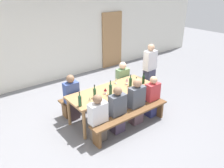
% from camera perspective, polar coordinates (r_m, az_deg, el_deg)
% --- Properties ---
extents(ground_plane, '(24.00, 24.00, 0.00)m').
position_cam_1_polar(ground_plane, '(5.79, 0.00, -8.15)').
color(ground_plane, slate).
extents(back_wall, '(14.00, 0.20, 3.20)m').
position_cam_1_polar(back_wall, '(7.75, -14.72, 12.35)').
color(back_wall, silver).
rests_on(back_wall, ground).
extents(wooden_door, '(0.90, 0.06, 2.10)m').
position_cam_1_polar(wooden_door, '(8.91, 0.02, 10.99)').
color(wooden_door, '#9E7247').
rests_on(wooden_door, ground).
extents(tasting_table, '(2.17, 0.80, 0.75)m').
position_cam_1_polar(tasting_table, '(5.45, 0.00, -2.17)').
color(tasting_table, '#9E7247').
rests_on(tasting_table, ground).
extents(bench_near, '(2.07, 0.30, 0.45)m').
position_cam_1_polar(bench_near, '(5.15, 4.84, -8.06)').
color(bench_near, brown).
rests_on(bench_near, ground).
extents(bench_far, '(2.07, 0.30, 0.45)m').
position_cam_1_polar(bench_far, '(6.10, -4.04, -2.50)').
color(bench_far, brown).
rests_on(bench_far, ground).
extents(wine_bottle_0, '(0.07, 0.07, 0.29)m').
position_cam_1_polar(wine_bottle_0, '(5.76, 7.92, 1.13)').
color(wine_bottle_0, '#143319').
rests_on(wine_bottle_0, tasting_table).
extents(wine_bottle_1, '(0.07, 0.07, 0.30)m').
position_cam_1_polar(wine_bottle_1, '(5.04, -4.39, -2.21)').
color(wine_bottle_1, '#234C2D').
rests_on(wine_bottle_1, tasting_table).
extents(wine_bottle_2, '(0.07, 0.07, 0.34)m').
position_cam_1_polar(wine_bottle_2, '(5.14, -0.37, -1.36)').
color(wine_bottle_2, '#234C2D').
rests_on(wine_bottle_2, tasting_table).
extents(wine_bottle_3, '(0.07, 0.07, 0.30)m').
position_cam_1_polar(wine_bottle_3, '(5.46, 6.11, -0.11)').
color(wine_bottle_3, '#234C2D').
rests_on(wine_bottle_3, tasting_table).
extents(wine_bottle_4, '(0.07, 0.07, 0.30)m').
position_cam_1_polar(wine_bottle_4, '(5.59, 4.67, 0.57)').
color(wine_bottle_4, '#234C2D').
rests_on(wine_bottle_4, tasting_table).
extents(wine_bottle_5, '(0.07, 0.07, 0.33)m').
position_cam_1_polar(wine_bottle_5, '(4.72, -8.10, -4.19)').
color(wine_bottle_5, '#234C2D').
rests_on(wine_bottle_5, tasting_table).
extents(wine_glass_0, '(0.07, 0.07, 0.17)m').
position_cam_1_polar(wine_glass_0, '(5.67, 3.81, 1.03)').
color(wine_glass_0, silver).
rests_on(wine_glass_0, tasting_table).
extents(wine_glass_1, '(0.07, 0.07, 0.16)m').
position_cam_1_polar(wine_glass_1, '(4.78, -5.60, -3.77)').
color(wine_glass_1, silver).
rests_on(wine_glass_1, tasting_table).
extents(wine_glass_2, '(0.07, 0.07, 0.16)m').
position_cam_1_polar(wine_glass_2, '(5.72, 1.04, 1.15)').
color(wine_glass_2, silver).
rests_on(wine_glass_2, tasting_table).
extents(wine_glass_3, '(0.08, 0.08, 0.14)m').
position_cam_1_polar(wine_glass_3, '(5.19, -1.69, -1.46)').
color(wine_glass_3, silver).
rests_on(wine_glass_3, tasting_table).
extents(seated_guest_near_0, '(0.39, 0.24, 1.08)m').
position_cam_1_polar(seated_guest_near_0, '(4.74, -3.52, -8.91)').
color(seated_guest_near_0, brown).
rests_on(seated_guest_near_0, ground).
extents(seated_guest_near_1, '(0.37, 0.24, 1.11)m').
position_cam_1_polar(seated_guest_near_1, '(5.00, 1.37, -6.80)').
color(seated_guest_near_1, '#45384E').
rests_on(seated_guest_near_1, ground).
extents(seated_guest_near_2, '(0.39, 0.24, 1.14)m').
position_cam_1_polar(seated_guest_near_2, '(5.32, 6.16, -4.66)').
color(seated_guest_near_2, '#584149').
rests_on(seated_guest_near_2, ground).
extents(seated_guest_near_3, '(0.36, 0.24, 1.06)m').
position_cam_1_polar(seated_guest_near_3, '(5.69, 10.06, -3.36)').
color(seated_guest_near_3, navy).
rests_on(seated_guest_near_3, ground).
extents(seated_guest_far_0, '(0.35, 0.24, 1.16)m').
position_cam_1_polar(seated_guest_far_0, '(5.54, -10.07, -3.53)').
color(seated_guest_far_0, '#503E46').
rests_on(seated_guest_far_0, ground).
extents(seated_guest_far_1, '(0.35, 0.24, 1.13)m').
position_cam_1_polar(seated_guest_far_1, '(6.35, 2.63, 0.50)').
color(seated_guest_far_1, '#4A546C').
rests_on(seated_guest_far_1, ground).
extents(standing_host, '(0.35, 0.24, 1.60)m').
position_cam_1_polar(standing_host, '(6.47, 9.37, 2.86)').
color(standing_host, '#404158').
rests_on(standing_host, ground).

